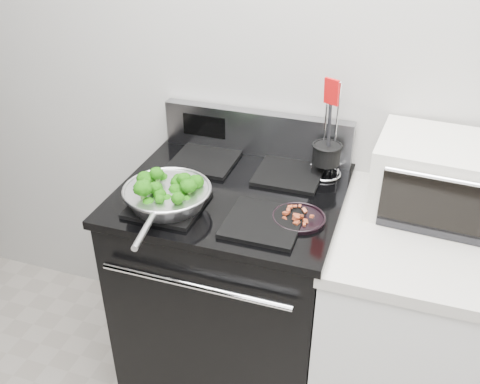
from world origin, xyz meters
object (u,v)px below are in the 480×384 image
at_px(toaster_oven, 443,178).
at_px(skillet, 167,196).
at_px(bacon_plate, 299,215).
at_px(gas_range, 233,287).
at_px(utensil_holder, 326,159).

bearing_deg(toaster_oven, skillet, -155.53).
distance_m(bacon_plate, toaster_oven, 0.51).
bearing_deg(gas_range, skillet, -131.73).
height_order(gas_range, bacon_plate, gas_range).
relative_size(utensil_holder, toaster_oven, 0.81).
distance_m(gas_range, utensil_holder, 0.64).
xyz_separation_m(skillet, utensil_holder, (0.46, 0.40, 0.02)).
height_order(gas_range, skillet, gas_range).
bearing_deg(bacon_plate, gas_range, 157.80).
bearing_deg(skillet, gas_range, 39.58).
distance_m(skillet, utensil_holder, 0.61).
bearing_deg(utensil_holder, toaster_oven, 14.45).
distance_m(utensil_holder, toaster_oven, 0.41).
bearing_deg(gas_range, bacon_plate, -22.20).
distance_m(gas_range, skillet, 0.57).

